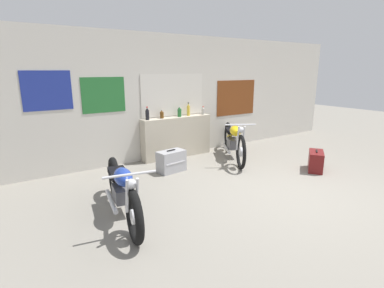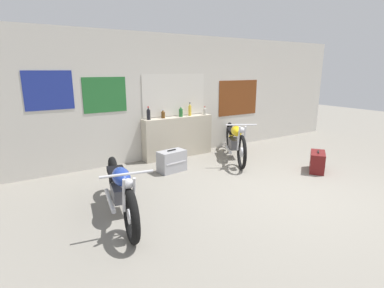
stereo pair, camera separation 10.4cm
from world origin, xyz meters
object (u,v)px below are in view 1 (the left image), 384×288
object	(u,v)px
bottle_rightmost	(203,111)
motorcycle_yellow	(234,140)
bottle_center	(179,112)
motorcycle_blue	(122,189)
bottle_leftmost	(147,114)
bottle_right_center	(188,110)
hard_case_darkred	(316,161)
bottle_left_center	(162,114)
hard_case_silver	(171,161)

from	to	relation	value
bottle_rightmost	motorcycle_yellow	bearing A→B (deg)	-70.92
bottle_center	motorcycle_yellow	xyz separation A→B (m)	(0.95, -0.85, -0.62)
bottle_rightmost	motorcycle_yellow	xyz separation A→B (m)	(0.29, -0.82, -0.60)
bottle_center	motorcycle_blue	distance (m)	3.18
motorcycle_blue	bottle_rightmost	bearing A→B (deg)	36.24
bottle_leftmost	motorcycle_blue	distance (m)	2.67
bottle_leftmost	bottle_center	world-z (taller)	bottle_leftmost
bottle_right_center	hard_case_darkred	distance (m)	3.03
bottle_rightmost	bottle_left_center	bearing A→B (deg)	177.52
motorcycle_yellow	hard_case_darkred	distance (m)	1.82
bottle_left_center	motorcycle_blue	distance (m)	2.90
hard_case_darkred	bottle_leftmost	bearing A→B (deg)	136.81
bottle_rightmost	motorcycle_yellow	size ratio (longest dim) A/B	0.10
bottle_right_center	bottle_leftmost	bearing A→B (deg)	-178.63
motorcycle_yellow	hard_case_silver	distance (m)	1.69
motorcycle_blue	hard_case_silver	distance (m)	2.01
bottle_right_center	hard_case_silver	bearing A→B (deg)	-138.18
bottle_right_center	motorcycle_yellow	size ratio (longest dim) A/B	0.16
bottle_left_center	hard_case_darkred	world-z (taller)	bottle_left_center
bottle_rightmost	bottle_center	bearing A→B (deg)	178.11
bottle_rightmost	hard_case_darkred	world-z (taller)	bottle_rightmost
bottle_right_center	bottle_rightmost	xyz separation A→B (m)	(0.40, -0.05, -0.05)
hard_case_darkred	hard_case_silver	size ratio (longest dim) A/B	1.04
bottle_rightmost	hard_case_silver	bearing A→B (deg)	-148.92
hard_case_darkred	bottle_center	bearing A→B (deg)	126.14
bottle_leftmost	bottle_right_center	distance (m)	1.08
bottle_leftmost	hard_case_silver	distance (m)	1.22
bottle_left_center	hard_case_darkred	bearing A→B (deg)	-47.87
bottle_left_center	hard_case_silver	size ratio (longest dim) A/B	0.34
bottle_rightmost	motorcycle_blue	world-z (taller)	bottle_rightmost
motorcycle_yellow	hard_case_darkred	size ratio (longest dim) A/B	3.19
bottle_leftmost	hard_case_silver	size ratio (longest dim) A/B	0.49
motorcycle_yellow	motorcycle_blue	bearing A→B (deg)	-157.74
bottle_leftmost	bottle_center	size ratio (longest dim) A/B	1.17
bottle_rightmost	hard_case_silver	world-z (taller)	bottle_rightmost
bottle_left_center	motorcycle_blue	bearing A→B (deg)	-129.51
bottle_left_center	hard_case_silver	distance (m)	1.24
motorcycle_blue	hard_case_silver	world-z (taller)	motorcycle_blue
bottle_left_center	bottle_center	distance (m)	0.45
bottle_leftmost	hard_case_silver	world-z (taller)	bottle_leftmost
bottle_leftmost	bottle_right_center	size ratio (longest dim) A/B	0.92
bottle_center	bottle_rightmost	xyz separation A→B (m)	(0.66, -0.02, -0.02)
bottle_left_center	hard_case_darkred	xyz separation A→B (m)	(2.23, -2.47, -0.84)
bottle_rightmost	hard_case_darkred	xyz separation A→B (m)	(1.12, -2.42, -0.84)
bottle_center	hard_case_silver	world-z (taller)	bottle_center
bottle_rightmost	bottle_right_center	bearing A→B (deg)	173.08
bottle_left_center	bottle_leftmost	bearing A→B (deg)	-176.02
bottle_left_center	bottle_rightmost	xyz separation A→B (m)	(1.11, -0.05, 0.00)
bottle_center	motorcycle_blue	bearing A→B (deg)	-136.20
motorcycle_yellow	bottle_leftmost	bearing A→B (deg)	154.37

